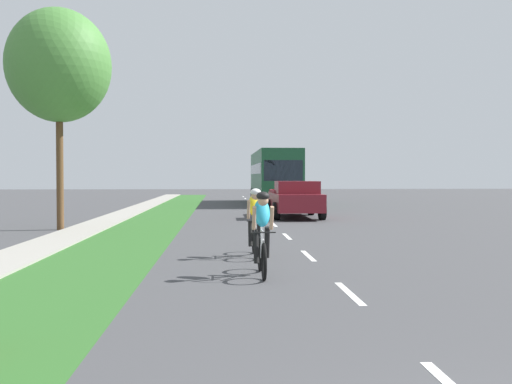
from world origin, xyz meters
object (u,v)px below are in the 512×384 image
Objects in this scene: cyclist_lead at (262,233)px; pickup_maroon at (295,199)px; cyclist_trailing at (255,221)px; street_tree_near at (59,66)px; bus_dark_green at (274,174)px.

pickup_maroon is (2.56, 14.99, 0.02)m from cyclist_lead.
cyclist_trailing is at bearing -101.59° from pickup_maroon.
cyclist_lead is 12.49m from street_tree_near.
pickup_maroon is 13.00m from bus_dark_green.
cyclist_trailing is at bearing 89.45° from cyclist_lead.
cyclist_trailing is (0.03, 2.62, 0.00)m from cyclist_lead.
pickup_maroon reaches higher than cyclist_lead.
street_tree_near is (-6.31, 9.64, 4.83)m from cyclist_lead.
cyclist_trailing is 12.63m from pickup_maroon.
pickup_maroon is 0.44× the size of bus_dark_green.
street_tree_near reaches higher than cyclist_lead.
cyclist_lead is 2.62m from cyclist_trailing.
cyclist_lead is at bearing -99.70° from pickup_maroon.
bus_dark_green is (0.25, 12.95, 1.15)m from pickup_maroon.
street_tree_near reaches higher than cyclist_trailing.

